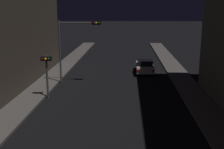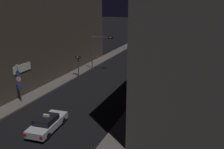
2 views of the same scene
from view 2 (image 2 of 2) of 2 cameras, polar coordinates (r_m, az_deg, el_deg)
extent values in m
cube|color=#5B5651|center=(40.99, -6.34, 1.51)|extent=(2.18, 60.14, 0.16)
cube|color=#5B5651|center=(36.81, 11.60, -0.59)|extent=(2.18, 60.14, 0.16)
cube|color=#473D33|center=(37.69, -21.27, 14.11)|extent=(11.00, 32.81, 19.62)
cube|color=white|center=(30.09, -20.68, 1.44)|extent=(0.08, 2.80, 0.90)
cube|color=#514C47|center=(25.11, 20.61, 7.92)|extent=(8.71, 19.44, 15.13)
cube|color=#D859B2|center=(23.18, 8.00, -4.30)|extent=(0.08, 2.80, 0.90)
cube|color=yellow|center=(25.71, 10.60, 7.55)|extent=(0.08, 2.80, 0.90)
cube|color=#B7B7BC|center=(22.53, -15.13, -11.35)|extent=(2.22, 4.56, 0.60)
cube|color=black|center=(22.12, -15.52, -10.33)|extent=(1.77, 2.13, 0.50)
cube|color=red|center=(21.30, -20.09, -13.33)|extent=(0.24, 0.08, 0.16)
cube|color=red|center=(20.51, -16.61, -14.22)|extent=(0.24, 0.08, 0.16)
cylinder|color=black|center=(24.07, -15.03, -10.20)|extent=(0.28, 0.66, 0.64)
cylinder|color=black|center=(23.32, -11.60, -10.87)|extent=(0.28, 0.66, 0.64)
cylinder|color=black|center=(22.11, -18.76, -13.18)|extent=(0.28, 0.66, 0.64)
cylinder|color=black|center=(21.30, -15.12, -14.07)|extent=(0.28, 0.66, 0.64)
cube|color=#F4E08C|center=(22.04, -15.45, -9.41)|extent=(0.57, 0.23, 0.20)
cube|color=silver|center=(41.87, 8.22, 2.54)|extent=(1.85, 4.42, 0.60)
cube|color=black|center=(41.54, 8.18, 3.21)|extent=(1.61, 2.00, 0.50)
cube|color=red|center=(39.97, 6.36, 2.05)|extent=(0.24, 0.06, 0.16)
cube|color=red|center=(39.59, 8.44, 1.81)|extent=(0.24, 0.06, 0.16)
cylinder|color=black|center=(43.42, 7.65, 2.69)|extent=(0.23, 0.64, 0.64)
cylinder|color=black|center=(43.04, 9.71, 2.47)|extent=(0.23, 0.64, 0.64)
cylinder|color=black|center=(40.88, 6.62, 1.80)|extent=(0.23, 0.64, 0.64)
cylinder|color=black|center=(40.48, 8.79, 1.56)|extent=(0.23, 0.64, 0.64)
cylinder|color=#47474C|center=(39.63, -4.83, 5.23)|extent=(0.16, 0.16, 5.84)
cylinder|color=#47474C|center=(38.42, -2.66, 8.94)|extent=(3.37, 0.10, 0.10)
cube|color=black|center=(37.75, -0.30, 8.80)|extent=(0.80, 0.28, 0.32)
sphere|color=#3F0C0C|center=(37.68, -0.76, 8.79)|extent=(0.20, 0.20, 0.20)
sphere|color=yellow|center=(37.59, -0.41, 8.76)|extent=(0.20, 0.20, 0.20)
sphere|color=#0C3319|center=(37.49, -0.05, 8.74)|extent=(0.20, 0.20, 0.20)
cylinder|color=#47474C|center=(36.06, -8.04, 1.90)|extent=(0.16, 0.16, 3.40)
cube|color=black|center=(35.70, -8.13, 4.14)|extent=(0.80, 0.28, 0.32)
sphere|color=#3F0C0C|center=(35.68, -8.62, 4.11)|extent=(0.20, 0.20, 0.20)
sphere|color=yellow|center=(35.56, -8.28, 4.08)|extent=(0.20, 0.20, 0.20)
sphere|color=#0C3319|center=(35.43, -7.93, 4.05)|extent=(0.20, 0.20, 0.20)
cylinder|color=#47474C|center=(28.38, -21.26, -2.19)|extent=(0.10, 0.10, 4.25)
cylinder|color=white|center=(27.80, -21.73, 1.65)|extent=(0.60, 0.03, 0.60)
cylinder|color=blue|center=(27.98, -21.58, 0.31)|extent=(0.58, 0.03, 0.58)
cylinder|color=white|center=(28.18, -21.42, -1.05)|extent=(0.59, 0.03, 0.59)
cylinder|color=blue|center=(28.44, -21.24, -2.63)|extent=(0.63, 0.03, 0.63)
cylinder|color=#47474C|center=(21.10, 4.08, -3.79)|extent=(0.16, 0.16, 6.90)
sphere|color=#EAE5C6|center=(20.06, 4.30, 6.15)|extent=(0.52, 0.52, 0.52)
camera|label=1|loc=(15.16, -29.02, -1.21)|focal=45.99mm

